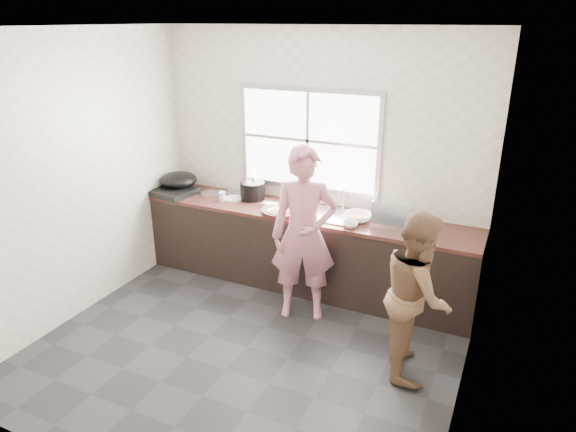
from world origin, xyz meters
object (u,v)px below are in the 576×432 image
at_px(bottle_brown_short, 250,192).
at_px(wok, 178,180).
at_px(cutting_board, 281,211).
at_px(pot_lid_right, 237,192).
at_px(person_side, 417,294).
at_px(woman, 304,240).
at_px(bottle_green, 253,184).
at_px(bottle_brown_tall, 246,187).
at_px(bowl_held, 350,224).
at_px(burner, 174,192).
at_px(bowl_mince, 279,213).
at_px(black_pot, 253,191).
at_px(plate_food, 233,199).
at_px(glass_jar, 222,196).
at_px(pot_lid_left, 210,194).
at_px(dish_rack, 394,214).
at_px(bowl_crabs, 358,218).

distance_m(bottle_brown_short, wok, 0.91).
xyz_separation_m(cutting_board, pot_lid_right, (-0.76, 0.37, -0.01)).
distance_m(person_side, bottle_brown_short, 2.34).
relative_size(woman, bottle_green, 6.06).
height_order(cutting_board, bottle_brown_tall, bottle_brown_tall).
height_order(bowl_held, burner, burner).
xyz_separation_m(bowl_mince, bottle_brown_short, (-0.50, 0.28, 0.07)).
distance_m(black_pot, plate_food, 0.24).
bearing_deg(bottle_green, glass_jar, -125.67).
distance_m(plate_food, pot_lid_left, 0.33).
xyz_separation_m(burner, pot_lid_left, (0.37, 0.19, -0.03)).
xyz_separation_m(bowl_mince, dish_rack, (1.15, 0.17, 0.11)).
xyz_separation_m(bottle_green, burner, (-0.84, -0.36, -0.10)).
bearing_deg(bowl_crabs, burner, -177.34).
bearing_deg(glass_jar, pot_lid_left, 150.40).
xyz_separation_m(woman, pot_lid_right, (-1.19, 0.78, 0.07)).
distance_m(bottle_green, dish_rack, 1.70).
bearing_deg(bowl_crabs, bowl_mince, -167.18).
bearing_deg(dish_rack, bottle_brown_short, 176.02).
bearing_deg(pot_lid_left, burner, -152.97).
relative_size(wok, pot_lid_right, 1.62).
xyz_separation_m(bowl_mince, wok, (-1.40, 0.20, 0.11)).
distance_m(plate_food, pot_lid_right, 0.23).
height_order(woman, burner, woman).
distance_m(bottle_green, wok, 0.90).
distance_m(pot_lid_left, pot_lid_right, 0.31).
relative_size(bottle_green, bottle_brown_short, 1.42).
height_order(burner, pot_lid_right, burner).
relative_size(cutting_board, pot_lid_right, 1.58).
bearing_deg(bottle_brown_tall, wok, -164.44).
relative_size(person_side, dish_rack, 3.74).
distance_m(dish_rack, pot_lid_right, 1.93).
bearing_deg(bottle_brown_tall, pot_lid_left, -158.44).
bearing_deg(pot_lid_right, wok, -159.83).
bearing_deg(wok, person_side, -17.47).
xyz_separation_m(black_pot, burner, (-0.89, -0.25, -0.07)).
xyz_separation_m(plate_food, bottle_brown_short, (0.19, 0.06, 0.08)).
height_order(woman, dish_rack, woman).
xyz_separation_m(woman, black_pot, (-0.92, 0.67, 0.16)).
xyz_separation_m(burner, wok, (-0.02, 0.12, 0.11)).
height_order(woman, cutting_board, woman).
bearing_deg(burner, wok, 99.72).
bearing_deg(woman, plate_food, 132.57).
distance_m(glass_jar, burner, 0.62).
bearing_deg(black_pot, wok, -172.26).
height_order(bottle_brown_short, dish_rack, dish_rack).
relative_size(bottle_brown_tall, dish_rack, 0.50).
distance_m(bowl_mince, burner, 1.38).
distance_m(cutting_board, bowl_crabs, 0.80).
bearing_deg(glass_jar, woman, -21.46).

